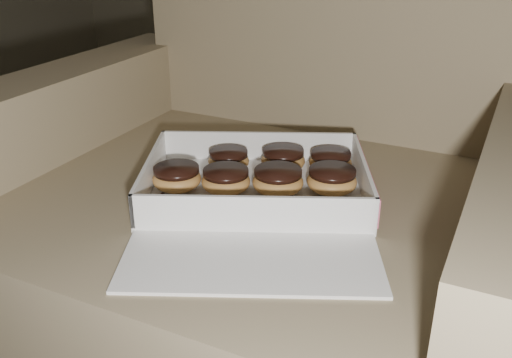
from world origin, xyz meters
name	(u,v)px	position (x,y,z in m)	size (l,w,h in m)	color
armchair	(267,237)	(0.21, 0.15, 0.32)	(0.98, 0.83, 1.02)	#857955
bakery_box	(257,198)	(0.25, 0.03, 0.47)	(0.49, 0.53, 0.06)	white
donut_a	(229,160)	(0.15, 0.11, 0.49)	(0.07, 0.07, 0.04)	#D39449
donut_b	(332,180)	(0.35, 0.11, 0.49)	(0.08, 0.08, 0.04)	#D39449
donut_c	(177,177)	(0.11, 0.00, 0.49)	(0.08, 0.08, 0.04)	#D39449
donut_d	(331,161)	(0.32, 0.18, 0.49)	(0.08, 0.08, 0.04)	#D39449
donut_e	(278,180)	(0.27, 0.06, 0.49)	(0.08, 0.08, 0.04)	#D39449
donut_f	(226,180)	(0.19, 0.03, 0.49)	(0.08, 0.08, 0.04)	#D39449
donut_g	(283,159)	(0.24, 0.15, 0.49)	(0.08, 0.08, 0.04)	#D39449
crumb_a	(329,196)	(0.35, 0.09, 0.47)	(0.01, 0.01, 0.00)	black
crumb_b	(253,207)	(0.25, 0.00, 0.47)	(0.01, 0.01, 0.00)	black
crumb_c	(162,194)	(0.10, -0.02, 0.47)	(0.01, 0.01, 0.00)	black
crumb_d	(183,208)	(0.16, -0.05, 0.47)	(0.01, 0.01, 0.00)	black
crumb_e	(293,197)	(0.30, 0.06, 0.47)	(0.01, 0.01, 0.00)	black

